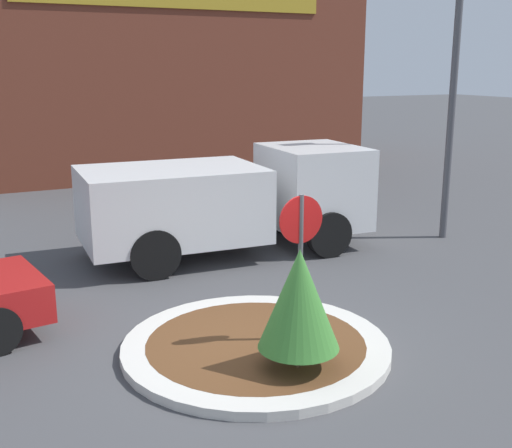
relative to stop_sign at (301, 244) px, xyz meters
name	(u,v)px	position (x,y,z in m)	size (l,w,h in m)	color
ground_plane	(256,351)	(-0.60, 0.17, -1.52)	(120.00, 120.00, 0.00)	#474749
traffic_island	(256,346)	(-0.60, 0.17, -1.45)	(3.74, 3.74, 0.13)	beige
stop_sign	(301,244)	(0.00, 0.00, 0.00)	(0.66, 0.07, 2.21)	#4C4C51
island_shrub	(299,299)	(-0.44, -0.74, -0.47)	(1.04, 1.04, 1.57)	brown
utility_truck	(228,198)	(1.03, 4.76, -0.34)	(6.06, 2.72, 2.17)	silver
storefront_building	(153,76)	(3.27, 16.72, 1.96)	(15.07, 6.07, 6.94)	brown
light_pole	(455,68)	(6.00, 3.70, 2.31)	(0.70, 0.30, 6.54)	#4C4C51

